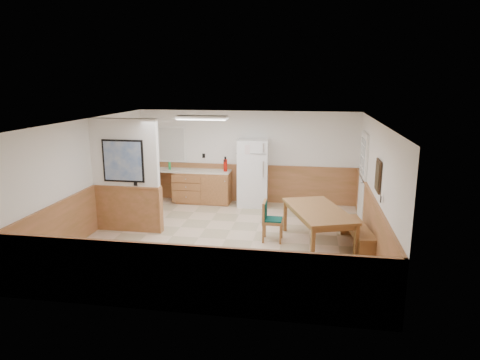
% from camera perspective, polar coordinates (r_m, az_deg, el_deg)
% --- Properties ---
extents(ground, '(6.00, 6.00, 0.00)m').
position_cam_1_polar(ground, '(9.16, -1.93, -7.89)').
color(ground, beige).
rests_on(ground, ground).
extents(ceiling, '(6.00, 6.00, 0.02)m').
position_cam_1_polar(ceiling, '(8.58, -2.06, 7.89)').
color(ceiling, white).
rests_on(ceiling, back_wall).
extents(back_wall, '(6.00, 0.02, 2.50)m').
position_cam_1_polar(back_wall, '(11.68, 0.88, 3.10)').
color(back_wall, white).
rests_on(back_wall, ground).
extents(right_wall, '(0.02, 6.00, 2.50)m').
position_cam_1_polar(right_wall, '(8.72, 17.72, -0.97)').
color(right_wall, white).
rests_on(right_wall, ground).
extents(left_wall, '(0.02, 6.00, 2.50)m').
position_cam_1_polar(left_wall, '(9.81, -19.44, 0.42)').
color(left_wall, white).
rests_on(left_wall, ground).
extents(wainscot_back, '(6.00, 0.04, 1.00)m').
position_cam_1_polar(wainscot_back, '(11.82, 0.85, -0.50)').
color(wainscot_back, '#B66E48').
rests_on(wainscot_back, ground).
extents(wainscot_right, '(0.04, 6.00, 1.00)m').
position_cam_1_polar(wainscot_right, '(8.92, 17.26, -5.65)').
color(wainscot_right, '#B66E48').
rests_on(wainscot_right, ground).
extents(wainscot_left, '(0.04, 6.00, 1.00)m').
position_cam_1_polar(wainscot_left, '(9.99, -19.02, -3.79)').
color(wainscot_left, '#B66E48').
rests_on(wainscot_left, ground).
extents(partition_wall, '(1.50, 0.20, 2.50)m').
position_cam_1_polar(partition_wall, '(9.65, -14.98, 0.42)').
color(partition_wall, white).
rests_on(partition_wall, ground).
extents(kitchen_counter, '(2.20, 0.61, 1.00)m').
position_cam_1_polar(kitchen_counter, '(11.78, -5.19, -0.80)').
color(kitchen_counter, '#AB6A3C').
rests_on(kitchen_counter, ground).
extents(exterior_door, '(0.07, 1.02, 2.15)m').
position_cam_1_polar(exterior_door, '(10.60, 16.03, 0.45)').
color(exterior_door, white).
rests_on(exterior_door, ground).
extents(kitchen_window, '(0.80, 0.04, 1.00)m').
position_cam_1_polar(kitchen_window, '(12.10, -9.05, 4.72)').
color(kitchen_window, white).
rests_on(kitchen_window, back_wall).
extents(wall_painting, '(0.04, 0.50, 0.60)m').
position_cam_1_polar(wall_painting, '(8.36, 17.92, 0.53)').
color(wall_painting, '#332214').
rests_on(wall_painting, right_wall).
extents(fluorescent_fixture, '(1.20, 0.30, 0.09)m').
position_cam_1_polar(fluorescent_fixture, '(10.03, -5.12, 8.29)').
color(fluorescent_fixture, white).
rests_on(fluorescent_fixture, ceiling).
extents(refrigerator, '(0.83, 0.75, 1.79)m').
position_cam_1_polar(refrigerator, '(11.36, 1.72, 0.97)').
color(refrigerator, white).
rests_on(refrigerator, ground).
extents(dining_table, '(1.55, 2.14, 0.75)m').
position_cam_1_polar(dining_table, '(8.80, 10.37, -4.43)').
color(dining_table, '#A6633C').
rests_on(dining_table, ground).
extents(dining_bench, '(0.58, 1.62, 0.45)m').
position_cam_1_polar(dining_bench, '(8.92, 15.42, -6.60)').
color(dining_bench, '#A6633C').
rests_on(dining_bench, ground).
extents(dining_chair, '(0.58, 0.42, 0.85)m').
position_cam_1_polar(dining_chair, '(8.95, 3.86, -5.04)').
color(dining_chair, '#A6633C').
rests_on(dining_chair, ground).
extents(fire_extinguisher, '(0.11, 0.11, 0.40)m').
position_cam_1_polar(fire_extinguisher, '(11.48, -1.97, 2.03)').
color(fire_extinguisher, '#BA1409').
rests_on(fire_extinguisher, kitchen_counter).
extents(soap_bottle, '(0.08, 0.08, 0.21)m').
position_cam_1_polar(soap_bottle, '(11.88, -9.37, 1.88)').
color(soap_bottle, green).
rests_on(soap_bottle, kitchen_counter).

